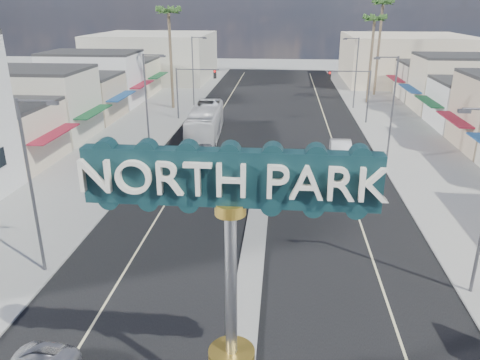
% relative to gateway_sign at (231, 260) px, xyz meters
% --- Properties ---
extents(ground, '(160.00, 160.00, 0.00)m').
position_rel_gateway_sign_xyz_m(ground, '(0.00, 28.02, -5.93)').
color(ground, gray).
rests_on(ground, ground).
extents(road, '(20.00, 120.00, 0.01)m').
position_rel_gateway_sign_xyz_m(road, '(0.00, 28.02, -5.92)').
color(road, black).
rests_on(road, ground).
extents(median_island, '(1.30, 30.00, 0.16)m').
position_rel_gateway_sign_xyz_m(median_island, '(0.00, 12.02, -5.85)').
color(median_island, gray).
rests_on(median_island, ground).
extents(sidewalk_left, '(8.00, 120.00, 0.12)m').
position_rel_gateway_sign_xyz_m(sidewalk_left, '(-14.00, 28.02, -5.87)').
color(sidewalk_left, gray).
rests_on(sidewalk_left, ground).
extents(sidewalk_right, '(8.00, 120.00, 0.12)m').
position_rel_gateway_sign_xyz_m(sidewalk_right, '(14.00, 28.02, -5.87)').
color(sidewalk_right, gray).
rests_on(sidewalk_right, ground).
extents(storefront_row_left, '(12.00, 42.00, 6.00)m').
position_rel_gateway_sign_xyz_m(storefront_row_left, '(-24.00, 41.02, -2.93)').
color(storefront_row_left, beige).
rests_on(storefront_row_left, ground).
extents(backdrop_far_left, '(20.00, 20.00, 8.00)m').
position_rel_gateway_sign_xyz_m(backdrop_far_left, '(-22.00, 73.02, -1.93)').
color(backdrop_far_left, '#B7B29E').
rests_on(backdrop_far_left, ground).
extents(backdrop_far_right, '(20.00, 20.00, 8.00)m').
position_rel_gateway_sign_xyz_m(backdrop_far_right, '(22.00, 73.02, -1.93)').
color(backdrop_far_right, beige).
rests_on(backdrop_far_right, ground).
extents(gateway_sign, '(8.20, 1.50, 9.15)m').
position_rel_gateway_sign_xyz_m(gateway_sign, '(0.00, 0.00, 0.00)').
color(gateway_sign, '#BC350E').
rests_on(gateway_sign, median_island).
extents(traffic_signal_left, '(5.09, 0.45, 6.00)m').
position_rel_gateway_sign_xyz_m(traffic_signal_left, '(-9.18, 42.02, -1.65)').
color(traffic_signal_left, '#47474C').
rests_on(traffic_signal_left, ground).
extents(traffic_signal_right, '(5.09, 0.45, 6.00)m').
position_rel_gateway_sign_xyz_m(traffic_signal_right, '(9.18, 42.02, -1.65)').
color(traffic_signal_right, '#47474C').
rests_on(traffic_signal_right, ground).
extents(streetlight_l_near, '(2.03, 0.22, 9.00)m').
position_rel_gateway_sign_xyz_m(streetlight_l_near, '(-10.43, 8.02, -0.86)').
color(streetlight_l_near, '#47474C').
rests_on(streetlight_l_near, ground).
extents(streetlight_l_mid, '(2.03, 0.22, 9.00)m').
position_rel_gateway_sign_xyz_m(streetlight_l_mid, '(-10.43, 28.02, -0.86)').
color(streetlight_l_mid, '#47474C').
rests_on(streetlight_l_mid, ground).
extents(streetlight_l_far, '(2.03, 0.22, 9.00)m').
position_rel_gateway_sign_xyz_m(streetlight_l_far, '(-10.43, 50.02, -0.86)').
color(streetlight_l_far, '#47474C').
rests_on(streetlight_l_far, ground).
extents(streetlight_r_mid, '(2.03, 0.22, 9.00)m').
position_rel_gateway_sign_xyz_m(streetlight_r_mid, '(10.43, 28.02, -0.86)').
color(streetlight_r_mid, '#47474C').
rests_on(streetlight_r_mid, ground).
extents(streetlight_r_far, '(2.03, 0.22, 9.00)m').
position_rel_gateway_sign_xyz_m(streetlight_r_far, '(10.43, 50.02, -0.86)').
color(streetlight_r_far, '#47474C').
rests_on(streetlight_r_far, ground).
extents(palm_left_far, '(2.60, 2.60, 13.10)m').
position_rel_gateway_sign_xyz_m(palm_left_far, '(-13.00, 48.02, 5.57)').
color(palm_left_far, brown).
rests_on(palm_left_far, ground).
extents(palm_right_mid, '(2.60, 2.60, 12.10)m').
position_rel_gateway_sign_xyz_m(palm_right_mid, '(13.00, 54.02, 4.67)').
color(palm_right_mid, brown).
rests_on(palm_right_mid, ground).
extents(palm_right_far, '(2.60, 2.60, 14.10)m').
position_rel_gateway_sign_xyz_m(palm_right_far, '(15.00, 60.02, 6.46)').
color(palm_right_far, brown).
rests_on(palm_right_far, ground).
extents(car_parked_left, '(1.75, 4.11, 1.39)m').
position_rel_gateway_sign_xyz_m(car_parked_left, '(-5.50, 28.52, -5.23)').
color(car_parked_left, slate).
rests_on(car_parked_left, ground).
extents(car_parked_right, '(1.99, 5.15, 1.67)m').
position_rel_gateway_sign_xyz_m(car_parked_right, '(6.59, 28.15, -5.09)').
color(car_parked_right, silver).
rests_on(car_parked_right, ground).
extents(city_bus, '(3.36, 11.89, 3.28)m').
position_rel_gateway_sign_xyz_m(city_bus, '(-6.40, 33.89, -4.29)').
color(city_bus, silver).
rests_on(city_bus, ground).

